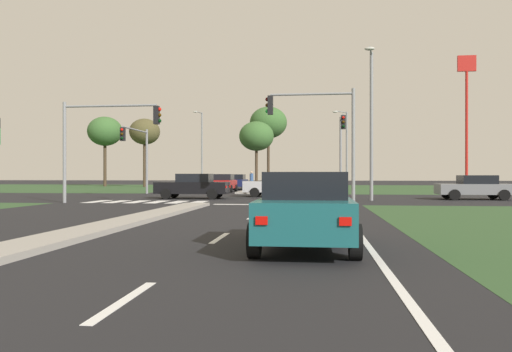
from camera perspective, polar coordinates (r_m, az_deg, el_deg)
ground_plane at (r=32.74m, az=-3.34°, el=-2.49°), size 200.00×200.00×0.00m
grass_verge_far_left at (r=64.76m, az=-22.06°, el=-1.20°), size 35.00×35.00×0.01m
grass_verge_far_right at (r=60.05m, az=26.00°, el=-1.30°), size 35.00×35.00×0.01m
median_island_near at (r=14.47m, az=-16.79°, el=-5.54°), size 1.20×22.00×0.14m
median_island_far at (r=57.50m, az=1.05°, el=-1.29°), size 1.20×36.00×0.14m
lane_dash_near at (r=6.37m, az=-14.65°, el=-13.44°), size 0.14×2.00×0.01m
lane_dash_second at (r=12.07m, az=-4.09°, el=-6.97°), size 0.14×2.00×0.01m
lane_dash_third at (r=17.97m, az=-0.46°, el=-4.63°), size 0.14×2.00×0.01m
lane_dash_fourth at (r=23.92m, az=1.36°, el=-3.45°), size 0.14×2.00×0.01m
lane_dash_fifth at (r=29.89m, az=2.46°, el=-2.73°), size 0.14×2.00×0.01m
edge_line_right at (r=14.31m, az=11.18°, el=-5.86°), size 0.14×24.00×0.01m
stop_bar_near at (r=25.31m, az=2.35°, el=-3.25°), size 6.40×0.50×0.01m
crosswalk_bar_near at (r=29.65m, az=-17.45°, el=-2.76°), size 0.70×2.80×0.01m
crosswalk_bar_second at (r=29.19m, az=-15.39°, el=-2.80°), size 0.70×2.80×0.01m
crosswalk_bar_third at (r=28.78m, az=-13.27°, el=-2.84°), size 0.70×2.80×0.01m
crosswalk_bar_fourth at (r=28.41m, az=-11.08°, el=-2.88°), size 0.70×2.80×0.01m
crosswalk_bar_fifth at (r=28.07m, az=-8.85°, el=-2.92°), size 0.70×2.80×0.01m
crosswalk_bar_sixth at (r=27.79m, az=-6.56°, el=-2.95°), size 0.70×2.80×0.01m
car_red_near at (r=44.08m, az=-3.70°, el=-0.78°), size 2.01×4.31×1.56m
car_silver_second at (r=34.52m, az=2.49°, el=-1.02°), size 4.63×1.97×1.58m
car_black_third at (r=32.11m, az=-7.12°, el=-1.11°), size 4.58×2.00×1.57m
car_teal_fourth at (r=10.35m, az=5.63°, el=-3.78°), size 2.01×4.22×1.55m
car_grey_fifth at (r=33.26m, az=23.44°, el=-1.15°), size 4.38×2.08×1.47m
car_navy_sixth at (r=52.14m, az=-2.23°, el=-0.64°), size 2.06×4.52×1.55m
traffic_signal_far_left at (r=39.14m, az=-13.19°, el=3.17°), size 0.32×5.37×5.10m
traffic_signal_far_right at (r=37.54m, az=9.62°, el=3.95°), size 0.32×4.01×5.88m
traffic_signal_near_left at (r=28.08m, az=-17.08°, el=4.77°), size 5.42×0.32×5.39m
traffic_signal_near_right at (r=25.72m, az=7.37°, el=5.68°), size 4.50×0.32×5.81m
street_lamp_second at (r=30.14m, az=12.86°, el=6.46°), size 0.66×1.94×8.62m
street_lamp_third at (r=53.86m, az=10.05°, el=3.45°), size 1.66×2.00×8.13m
street_lamp_fourth at (r=65.67m, az=-6.19°, el=3.51°), size 0.67×2.61×9.56m
pedestrian_at_median at (r=45.98m, az=-0.51°, el=-0.28°), size 0.34×0.34×1.69m
fastfood_pole_sign at (r=56.04m, az=22.64°, el=8.57°), size 1.80×0.40×13.57m
treeline_near at (r=68.63m, az=-16.66°, el=4.81°), size 4.44×4.44×9.04m
treeline_second at (r=64.07m, az=-12.43°, el=4.84°), size 3.76×3.76×8.43m
treeline_third at (r=61.79m, az=0.05°, el=4.48°), size 4.23×4.23×8.02m
treeline_fourth at (r=65.90m, az=1.40°, el=6.00°), size 4.83×4.83×10.33m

